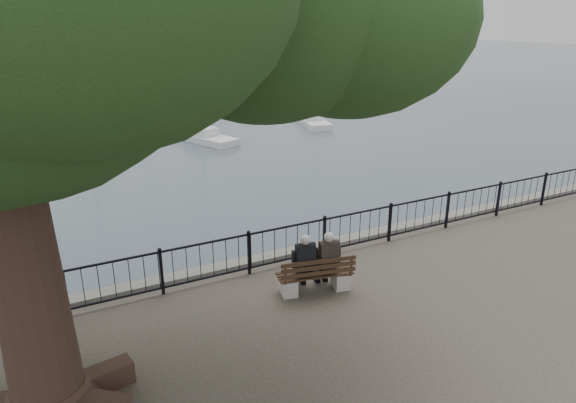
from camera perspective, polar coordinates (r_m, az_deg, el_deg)
harbor at (r=12.97m, az=-1.03°, el=-8.10°), size 260.00×260.00×1.20m
railing at (r=12.10m, az=-0.00°, el=-4.65°), size 22.06×0.06×1.00m
bench at (r=11.09m, az=3.07°, el=-8.59°), size 1.69×0.82×0.86m
person_left at (r=10.95m, az=1.72°, el=-7.02°), size 0.48×0.73×1.36m
person_right at (r=11.10m, az=4.26°, el=-6.69°), size 0.48×0.73×1.36m
lion_monument at (r=57.81m, az=-21.02°, el=14.21°), size 6.19×6.19×9.09m
sailboat_b at (r=27.06m, az=-21.18°, el=5.09°), size 3.89×6.17×12.33m
sailboat_c at (r=29.63m, az=-9.67°, el=7.23°), size 3.07×5.18×9.53m
sailboat_d at (r=34.16m, az=2.55°, el=9.09°), size 2.56×5.29×8.69m
sailboat_f at (r=41.87m, az=-15.97°, el=10.45°), size 4.08×6.32×13.36m
sailboat_g at (r=43.51m, az=-11.20°, el=11.11°), size 3.55×6.21×11.88m
far_shore at (r=92.03m, az=-8.43°, el=17.90°), size 30.00×8.60×9.18m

